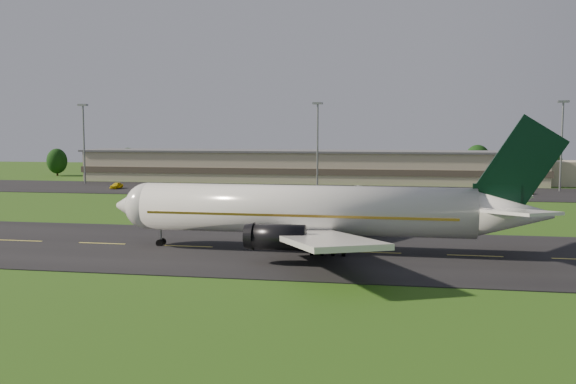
% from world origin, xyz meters
% --- Properties ---
extents(ground, '(360.00, 360.00, 0.00)m').
position_xyz_m(ground, '(0.00, 0.00, 0.00)').
color(ground, '#2A4812').
rests_on(ground, ground).
extents(taxiway, '(220.00, 30.00, 0.10)m').
position_xyz_m(taxiway, '(0.00, 0.00, 0.05)').
color(taxiway, black).
rests_on(taxiway, ground).
extents(apron, '(260.00, 30.00, 0.10)m').
position_xyz_m(apron, '(0.00, 72.00, 0.05)').
color(apron, black).
rests_on(apron, ground).
extents(airliner, '(51.24, 42.18, 15.57)m').
position_xyz_m(airliner, '(14.89, -0.01, 4.66)').
color(airliner, white).
rests_on(airliner, ground).
extents(terminal, '(145.00, 16.00, 8.40)m').
position_xyz_m(terminal, '(6.40, 96.18, 3.99)').
color(terminal, beige).
rests_on(terminal, ground).
extents(light_mast_west, '(2.40, 1.20, 20.35)m').
position_xyz_m(light_mast_west, '(-55.00, 80.00, 12.74)').
color(light_mast_west, gray).
rests_on(light_mast_west, ground).
extents(light_mast_centre, '(2.40, 1.20, 20.35)m').
position_xyz_m(light_mast_centre, '(5.00, 80.00, 12.74)').
color(light_mast_centre, gray).
rests_on(light_mast_centre, ground).
extents(light_mast_east, '(2.40, 1.20, 20.35)m').
position_xyz_m(light_mast_east, '(60.00, 80.00, 12.74)').
color(light_mast_east, gray).
rests_on(light_mast_east, ground).
extents(tree_line, '(196.55, 8.16, 10.65)m').
position_xyz_m(tree_line, '(42.23, 106.34, 4.94)').
color(tree_line, black).
rests_on(tree_line, ground).
extents(service_vehicle_a, '(1.88, 4.29, 1.44)m').
position_xyz_m(service_vehicle_a, '(-40.98, 68.28, 0.82)').
color(service_vehicle_a, yellow).
rests_on(service_vehicle_a, apron).
extents(service_vehicle_b, '(3.65, 1.37, 1.19)m').
position_xyz_m(service_vehicle_b, '(-26.78, 72.04, 0.69)').
color(service_vehicle_b, '#A7140B').
rests_on(service_vehicle_b, apron).
extents(service_vehicle_c, '(4.83, 5.06, 1.33)m').
position_xyz_m(service_vehicle_c, '(15.14, 70.91, 0.77)').
color(service_vehicle_c, silver).
rests_on(service_vehicle_c, apron).
extents(service_vehicle_d, '(5.30, 3.70, 1.42)m').
position_xyz_m(service_vehicle_d, '(50.61, 72.31, 0.81)').
color(service_vehicle_d, '#C78B0B').
rests_on(service_vehicle_d, apron).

